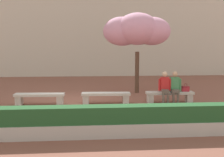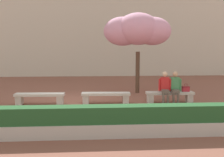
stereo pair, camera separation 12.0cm
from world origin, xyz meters
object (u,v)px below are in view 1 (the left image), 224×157
(stone_bench_near_east, at_px, (170,95))
(person_seated_right, at_px, (175,86))
(cherry_tree_main, at_px, (137,30))
(person_seated_left, at_px, (165,86))
(stone_bench_near_west, at_px, (40,97))
(handbag, at_px, (185,88))
(stone_bench_center, at_px, (106,96))

(stone_bench_near_east, bearing_deg, person_seated_right, -14.39)
(cherry_tree_main, bearing_deg, stone_bench_near_east, -68.56)
(person_seated_left, relative_size, cherry_tree_main, 0.33)
(cherry_tree_main, bearing_deg, stone_bench_near_west, -150.09)
(stone_bench_near_west, height_order, cherry_tree_main, cherry_tree_main)
(handbag, relative_size, cherry_tree_main, 0.09)
(stone_bench_near_east, xyz_separation_m, person_seated_left, (-0.23, -0.05, 0.39))
(stone_bench_near_west, bearing_deg, stone_bench_center, 0.00)
(stone_bench_near_east, xyz_separation_m, person_seated_right, (0.20, -0.05, 0.39))
(stone_bench_near_west, bearing_deg, stone_bench_near_east, 0.00)
(stone_bench_near_west, xyz_separation_m, handbag, (5.97, 0.01, 0.27))
(stone_bench_near_east, bearing_deg, stone_bench_near_west, 180.00)
(stone_bench_center, relative_size, person_seated_right, 1.53)
(stone_bench_center, height_order, person_seated_right, person_seated_right)
(person_seated_left, bearing_deg, stone_bench_near_east, 13.04)
(stone_bench_near_east, relative_size, person_seated_right, 1.53)
(stone_bench_near_west, height_order, handbag, handbag)
(stone_bench_near_west, relative_size, person_seated_right, 1.53)
(stone_bench_near_west, bearing_deg, cherry_tree_main, 29.91)
(person_seated_left, distance_m, person_seated_right, 0.43)
(stone_bench_near_west, distance_m, stone_bench_center, 2.65)
(stone_bench_near_west, relative_size, handbag, 5.84)
(stone_bench_center, distance_m, stone_bench_near_east, 2.65)
(stone_bench_near_west, relative_size, stone_bench_near_east, 1.00)
(stone_bench_near_east, distance_m, cherry_tree_main, 3.86)
(stone_bench_near_west, height_order, stone_bench_near_east, same)
(stone_bench_center, bearing_deg, stone_bench_near_east, 0.00)
(stone_bench_near_west, bearing_deg, person_seated_right, -0.54)
(stone_bench_near_east, xyz_separation_m, handbag, (0.67, 0.01, 0.27))
(person_seated_left, bearing_deg, cherry_tree_main, 106.42)
(stone_bench_center, relative_size, stone_bench_near_east, 1.00)
(stone_bench_near_east, relative_size, person_seated_left, 1.53)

